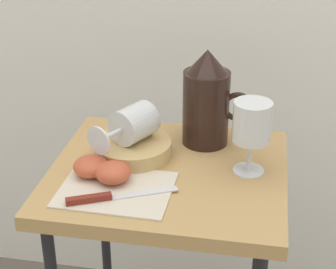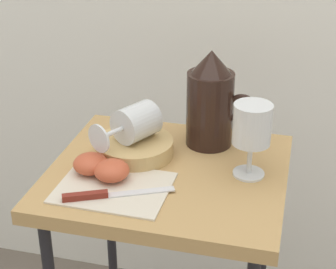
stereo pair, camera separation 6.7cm
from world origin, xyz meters
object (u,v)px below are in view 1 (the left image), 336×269
at_px(table, 168,206).
at_px(wine_glass_upright, 252,126).
at_px(knife, 106,197).
at_px(apple_half_left, 91,166).
at_px(pitcher, 207,106).
at_px(apple_half_right, 113,172).
at_px(wine_glass_tipped_near, 133,124).
at_px(basket_tray, 133,149).

relative_size(table, wine_glass_upright, 4.78).
xyz_separation_m(wine_glass_upright, knife, (-0.26, -0.15, -0.10)).
relative_size(apple_half_left, knife, 0.35).
relative_size(pitcher, wine_glass_upright, 1.40).
distance_m(table, knife, 0.19).
bearing_deg(apple_half_left, apple_half_right, -16.93).
bearing_deg(apple_half_left, pitcher, 42.45).
height_order(wine_glass_tipped_near, knife, wine_glass_tipped_near).
height_order(apple_half_right, knife, apple_half_right).
bearing_deg(knife, wine_glass_tipped_near, 87.17).
relative_size(apple_half_left, apple_half_right, 1.00).
bearing_deg(apple_half_left, table, 20.52).
distance_m(wine_glass_upright, apple_half_right, 0.29).
height_order(table, pitcher, pitcher).
distance_m(wine_glass_upright, knife, 0.31).
bearing_deg(table, wine_glass_upright, 6.87).
height_order(pitcher, apple_half_left, pitcher).
bearing_deg(wine_glass_upright, apple_half_left, -166.46).
bearing_deg(table, pitcher, 65.69).
bearing_deg(apple_half_left, wine_glass_upright, 13.54).
height_order(wine_glass_upright, wine_glass_tipped_near, wine_glass_upright).
bearing_deg(apple_half_right, apple_half_left, 163.07).
bearing_deg(basket_tray, pitcher, 32.32).
xyz_separation_m(basket_tray, knife, (-0.01, -0.18, -0.01)).
distance_m(apple_half_right, knife, 0.07).
distance_m(basket_tray, apple_half_right, 0.11).
bearing_deg(knife, apple_half_left, 123.52).
xyz_separation_m(wine_glass_upright, wine_glass_tipped_near, (-0.25, 0.03, -0.03)).
height_order(table, knife, knife).
height_order(basket_tray, apple_half_right, apple_half_right).
relative_size(basket_tray, knife, 0.83).
xyz_separation_m(pitcher, apple_half_right, (-0.16, -0.20, -0.06)).
relative_size(pitcher, apple_half_right, 3.08).
height_order(pitcher, knife, pitcher).
xyz_separation_m(wine_glass_tipped_near, knife, (-0.01, -0.18, -0.06)).
xyz_separation_m(basket_tray, wine_glass_upright, (0.25, -0.02, 0.09)).
height_order(pitcher, wine_glass_tipped_near, pitcher).
bearing_deg(pitcher, basket_tray, -147.68).
bearing_deg(wine_glass_tipped_near, table, -29.73).
bearing_deg(apple_half_right, knife, -86.93).
bearing_deg(wine_glass_tipped_near, knife, -92.83).
distance_m(table, pitcher, 0.23).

